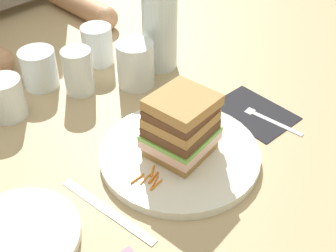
# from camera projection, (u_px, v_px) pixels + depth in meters

# --- Properties ---
(ground_plane) EXTENTS (3.00, 3.00, 0.00)m
(ground_plane) POSITION_uv_depth(u_px,v_px,m) (181.00, 150.00, 0.82)
(ground_plane) COLOR tan
(main_plate) EXTENTS (0.29, 0.29, 0.02)m
(main_plate) POSITION_uv_depth(u_px,v_px,m) (180.00, 154.00, 0.80)
(main_plate) COLOR white
(main_plate) RESTS_ON ground_plane
(sandwich) EXTENTS (0.12, 0.12, 0.12)m
(sandwich) POSITION_uv_depth(u_px,v_px,m) (181.00, 126.00, 0.76)
(sandwich) COLOR #A87A42
(sandwich) RESTS_ON main_plate
(carrot_shred_0) EXTENTS (0.03, 0.00, 0.00)m
(carrot_shred_0) POSITION_uv_depth(u_px,v_px,m) (137.00, 179.00, 0.74)
(carrot_shred_0) COLOR orange
(carrot_shred_0) RESTS_ON main_plate
(carrot_shred_1) EXTENTS (0.03, 0.02, 0.00)m
(carrot_shred_1) POSITION_uv_depth(u_px,v_px,m) (154.00, 183.00, 0.73)
(carrot_shred_1) COLOR orange
(carrot_shred_1) RESTS_ON main_plate
(carrot_shred_2) EXTENTS (0.03, 0.01, 0.00)m
(carrot_shred_2) POSITION_uv_depth(u_px,v_px,m) (156.00, 185.00, 0.73)
(carrot_shred_2) COLOR orange
(carrot_shred_2) RESTS_ON main_plate
(carrot_shred_3) EXTENTS (0.03, 0.01, 0.00)m
(carrot_shred_3) POSITION_uv_depth(u_px,v_px,m) (153.00, 178.00, 0.74)
(carrot_shred_3) COLOR orange
(carrot_shred_3) RESTS_ON main_plate
(carrot_shred_4) EXTENTS (0.03, 0.01, 0.00)m
(carrot_shred_4) POSITION_uv_depth(u_px,v_px,m) (146.00, 179.00, 0.74)
(carrot_shred_4) COLOR orange
(carrot_shred_4) RESTS_ON main_plate
(carrot_shred_5) EXTENTS (0.02, 0.02, 0.00)m
(carrot_shred_5) POSITION_uv_depth(u_px,v_px,m) (153.00, 171.00, 0.75)
(carrot_shred_5) COLOR orange
(carrot_shred_5) RESTS_ON main_plate
(carrot_shred_6) EXTENTS (0.01, 0.03, 0.00)m
(carrot_shred_6) POSITION_uv_depth(u_px,v_px,m) (204.00, 130.00, 0.84)
(carrot_shred_6) COLOR orange
(carrot_shred_6) RESTS_ON main_plate
(carrot_shred_7) EXTENTS (0.01, 0.02, 0.00)m
(carrot_shred_7) POSITION_uv_depth(u_px,v_px,m) (196.00, 123.00, 0.85)
(carrot_shred_7) COLOR orange
(carrot_shred_7) RESTS_ON main_plate
(carrot_shred_8) EXTENTS (0.02, 0.02, 0.00)m
(carrot_shred_8) POSITION_uv_depth(u_px,v_px,m) (214.00, 125.00, 0.85)
(carrot_shred_8) COLOR orange
(carrot_shred_8) RESTS_ON main_plate
(carrot_shred_9) EXTENTS (0.03, 0.01, 0.00)m
(carrot_shred_9) POSITION_uv_depth(u_px,v_px,m) (211.00, 121.00, 0.86)
(carrot_shred_9) COLOR orange
(carrot_shred_9) RESTS_ON main_plate
(carrot_shred_10) EXTENTS (0.00, 0.03, 0.00)m
(carrot_shred_10) POSITION_uv_depth(u_px,v_px,m) (204.00, 120.00, 0.86)
(carrot_shred_10) COLOR orange
(carrot_shred_10) RESTS_ON main_plate
(carrot_shred_11) EXTENTS (0.03, 0.02, 0.00)m
(carrot_shred_11) POSITION_uv_depth(u_px,v_px,m) (218.00, 120.00, 0.86)
(carrot_shred_11) COLOR orange
(carrot_shred_11) RESTS_ON main_plate
(carrot_shred_12) EXTENTS (0.02, 0.00, 0.00)m
(carrot_shred_12) POSITION_uv_depth(u_px,v_px,m) (209.00, 129.00, 0.84)
(carrot_shred_12) COLOR orange
(carrot_shred_12) RESTS_ON main_plate
(carrot_shred_13) EXTENTS (0.03, 0.01, 0.00)m
(carrot_shred_13) POSITION_uv_depth(u_px,v_px,m) (207.00, 118.00, 0.87)
(carrot_shred_13) COLOR orange
(carrot_shred_13) RESTS_ON main_plate
(napkin_dark) EXTENTS (0.12, 0.16, 0.00)m
(napkin_dark) POSITION_uv_depth(u_px,v_px,m) (253.00, 112.00, 0.91)
(napkin_dark) COLOR black
(napkin_dark) RESTS_ON ground_plane
(fork) EXTENTS (0.03, 0.17, 0.00)m
(fork) POSITION_uv_depth(u_px,v_px,m) (263.00, 116.00, 0.89)
(fork) COLOR silver
(fork) RESTS_ON napkin_dark
(knife) EXTENTS (0.03, 0.20, 0.00)m
(knife) POSITION_uv_depth(u_px,v_px,m) (110.00, 212.00, 0.71)
(knife) COLOR silver
(knife) RESTS_ON ground_plane
(juice_glass) EXTENTS (0.08, 0.08, 0.10)m
(juice_glass) POSITION_uv_depth(u_px,v_px,m) (136.00, 67.00, 0.96)
(juice_glass) COLOR white
(juice_glass) RESTS_ON ground_plane
(water_bottle) EXTENTS (0.08, 0.08, 0.31)m
(water_bottle) POSITION_uv_depth(u_px,v_px,m) (159.00, 8.00, 0.96)
(water_bottle) COLOR silver
(water_bottle) RESTS_ON ground_plane
(empty_tumbler_0) EXTENTS (0.06, 0.06, 0.10)m
(empty_tumbler_0) POSITION_uv_depth(u_px,v_px,m) (78.00, 71.00, 0.94)
(empty_tumbler_0) COLOR silver
(empty_tumbler_0) RESTS_ON ground_plane
(empty_tumbler_1) EXTENTS (0.07, 0.07, 0.08)m
(empty_tumbler_1) POSITION_uv_depth(u_px,v_px,m) (6.00, 98.00, 0.87)
(empty_tumbler_1) COLOR silver
(empty_tumbler_1) RESTS_ON ground_plane
(empty_tumbler_2) EXTENTS (0.08, 0.08, 0.08)m
(empty_tumbler_2) POSITION_uv_depth(u_px,v_px,m) (39.00, 69.00, 0.96)
(empty_tumbler_2) COLOR silver
(empty_tumbler_2) RESTS_ON ground_plane
(empty_tumbler_3) EXTENTS (0.07, 0.07, 0.09)m
(empty_tumbler_3) POSITION_uv_depth(u_px,v_px,m) (97.00, 45.00, 1.03)
(empty_tumbler_3) COLOR silver
(empty_tumbler_3) RESTS_ON ground_plane
(side_plate) EXTENTS (0.19, 0.19, 0.01)m
(side_plate) POSITION_uv_depth(u_px,v_px,m) (17.00, 238.00, 0.66)
(side_plate) COLOR white
(side_plate) RESTS_ON ground_plane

